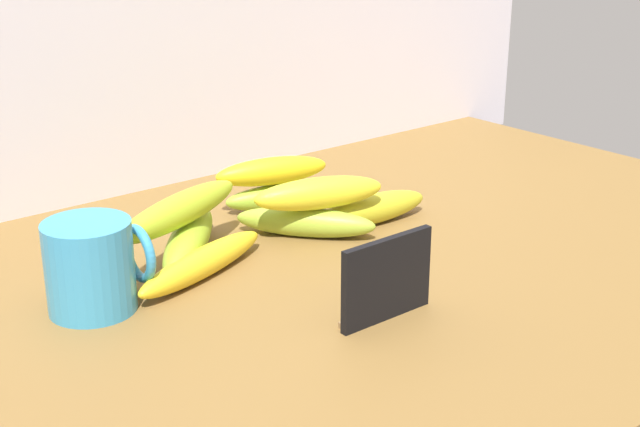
{
  "coord_description": "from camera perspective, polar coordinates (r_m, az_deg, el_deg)",
  "views": [
    {
      "loc": [
        -67.36,
        -68.67,
        42.69
      ],
      "look_at": [
        -7.54,
        4.63,
        8.0
      ],
      "focal_mm": 50.18,
      "sensor_mm": 36.0,
      "label": 1
    }
  ],
  "objects": [
    {
      "name": "banana_5",
      "position": [
        1.15,
        -3.09,
        2.72
      ],
      "size": [
        15.48,
        7.67,
        3.59
      ],
      "primitive_type": "ellipsoid",
      "rotation": [
        0.0,
        0.0,
        6.0
      ],
      "color": "yellow",
      "rests_on": "banana_4"
    },
    {
      "name": "banana_0",
      "position": [
        1.11,
        3.26,
        0.27
      ],
      "size": [
        17.06,
        5.03,
        3.79
      ],
      "primitive_type": "ellipsoid",
      "rotation": [
        0.0,
        0.0,
        3.07
      ],
      "color": "gold",
      "rests_on": "counter_top"
    },
    {
      "name": "coffee_mug",
      "position": [
        0.91,
        -14.32,
        -3.27
      ],
      "size": [
        10.22,
        8.72,
        9.27
      ],
      "color": "teal",
      "rests_on": "counter_top"
    },
    {
      "name": "chalkboard_sign",
      "position": [
        0.87,
        4.25,
        -4.37
      ],
      "size": [
        11.0,
        1.8,
        8.4
      ],
      "color": "black",
      "rests_on": "counter_top"
    },
    {
      "name": "banana_3",
      "position": [
        1.02,
        -8.36,
        -1.71
      ],
      "size": [
        16.46,
        17.44,
        4.18
      ],
      "primitive_type": "ellipsoid",
      "rotation": [
        0.0,
        0.0,
        0.83
      ],
      "color": "#98BA2A",
      "rests_on": "counter_top"
    },
    {
      "name": "banana_2",
      "position": [
        1.07,
        -0.94,
        -0.55
      ],
      "size": [
        13.66,
        15.41,
        3.59
      ],
      "primitive_type": "ellipsoid",
      "rotation": [
        0.0,
        0.0,
        2.26
      ],
      "color": "#94B232",
      "rests_on": "counter_top"
    },
    {
      "name": "banana_6",
      "position": [
        1.06,
        -0.07,
        1.3
      ],
      "size": [
        16.43,
        8.88,
        3.86
      ],
      "primitive_type": "ellipsoid",
      "rotation": [
        0.0,
        0.0,
        2.81
      ],
      "color": "yellow",
      "rests_on": "banana_2"
    },
    {
      "name": "counter_top",
      "position": [
        1.05,
        4.82,
        -3.12
      ],
      "size": [
        110.0,
        76.0,
        3.0
      ],
      "primitive_type": "cube",
      "color": "brown",
      "rests_on": "ground"
    },
    {
      "name": "banana_1",
      "position": [
        0.97,
        -7.51,
        -3.13
      ],
      "size": [
        19.84,
        9.43,
        3.26
      ],
      "primitive_type": "ellipsoid",
      "rotation": [
        0.0,
        0.0,
        3.47
      ],
      "color": "yellow",
      "rests_on": "counter_top"
    },
    {
      "name": "banana_4",
      "position": [
        1.17,
        -2.37,
        1.11
      ],
      "size": [
        15.8,
        8.1,
        3.46
      ],
      "primitive_type": "ellipsoid",
      "rotation": [
        0.0,
        0.0,
        5.97
      ],
      "color": "#91BA32",
      "rests_on": "counter_top"
    },
    {
      "name": "banana_7",
      "position": [
        1.0,
        -8.98,
        0.21
      ],
      "size": [
        20.58,
        11.32,
        3.68
      ],
      "primitive_type": "ellipsoid",
      "rotation": [
        0.0,
        0.0,
        0.39
      ],
      "color": "#A2BC25",
      "rests_on": "banana_3"
    }
  ]
}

